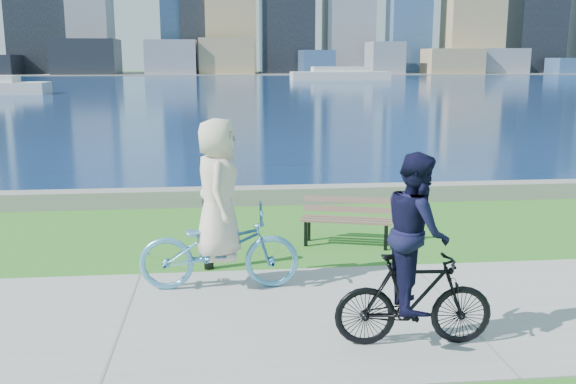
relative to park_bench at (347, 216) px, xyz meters
name	(u,v)px	position (x,y,z in m)	size (l,w,h in m)	color
ground	(455,311)	(0.75, -3.01, -0.47)	(320.00, 320.00, 0.00)	#276B1C
concrete_path	(455,310)	(0.75, -3.01, -0.46)	(80.00, 3.50, 0.02)	gray
seawall	(352,194)	(0.75, 3.19, -0.30)	(90.00, 0.50, 0.35)	slate
bay_water	(243,84)	(0.75, 68.99, -0.47)	(320.00, 131.00, 0.01)	#0C2451
far_shore	(233,73)	(0.75, 126.99, -0.41)	(320.00, 30.00, 0.12)	gray
ferry_far	(340,75)	(15.32, 82.71, 0.33)	(14.15, 4.04, 1.92)	silver
park_bench	(347,216)	(0.00, 0.00, 0.00)	(1.57, 0.91, 0.77)	black
bollard_lamp	(208,222)	(-2.27, -1.06, 0.24)	(0.20, 0.20, 1.23)	black
cyclist_woman	(219,227)	(-2.11, -1.94, 0.39)	(0.80, 2.14, 2.27)	#55A1CE
cyclist_man	(415,266)	(-0.06, -3.91, 0.43)	(0.67, 1.71, 2.09)	black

